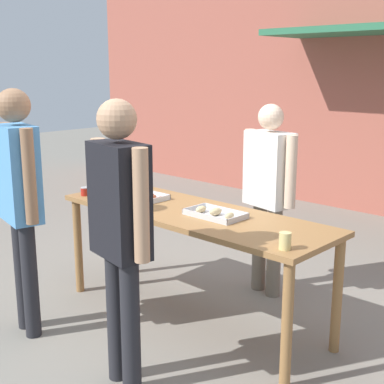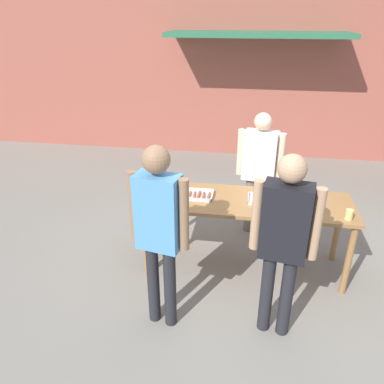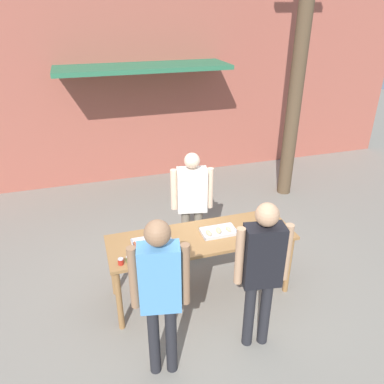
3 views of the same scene
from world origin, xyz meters
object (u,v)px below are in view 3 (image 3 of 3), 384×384
object	(u,v)px
food_tray_buns	(218,232)
food_tray_sausages	(152,243)
condiment_jar_ketchup	(129,259)
condiment_jar_mustard	(121,261)
beer_cup	(286,230)
person_server_behind_table	(192,198)
person_customer_holding_hotdog	(160,287)
person_customer_with_cup	(262,265)
utility_pole	(302,40)

from	to	relation	value
food_tray_buns	food_tray_sausages	bearing A→B (deg)	179.90
food_tray_sausages	condiment_jar_ketchup	world-z (taller)	condiment_jar_ketchup
condiment_jar_mustard	beer_cup	distance (m)	2.04
food_tray_buns	beer_cup	bearing A→B (deg)	-18.60
condiment_jar_mustard	beer_cup	xyz separation A→B (m)	(2.04, 0.01, 0.02)
condiment_jar_mustard	beer_cup	size ratio (longest dim) A/B	0.69
food_tray_sausages	person_server_behind_table	size ratio (longest dim) A/B	0.29
person_customer_holding_hotdog	person_customer_with_cup	bearing A→B (deg)	-166.05
condiment_jar_mustard	utility_pole	size ratio (longest dim) A/B	0.01
person_customer_with_cup	condiment_jar_ketchup	bearing A→B (deg)	-20.12
beer_cup	person_customer_with_cup	size ratio (longest dim) A/B	0.06
condiment_jar_ketchup	utility_pole	bearing A→B (deg)	36.50
person_server_behind_table	person_customer_holding_hotdog	xyz separation A→B (m)	(-0.87, -1.83, 0.12)
person_server_behind_table	person_customer_holding_hotdog	distance (m)	2.03
condiment_jar_mustard	utility_pole	bearing A→B (deg)	35.94
utility_pole	food_tray_buns	bearing A→B (deg)	-135.16
condiment_jar_mustard	condiment_jar_ketchup	world-z (taller)	same
food_tray_sausages	beer_cup	xyz separation A→B (m)	(1.63, -0.27, 0.04)
person_server_behind_table	utility_pole	world-z (taller)	utility_pole
food_tray_sausages	person_server_behind_table	world-z (taller)	person_server_behind_table
condiment_jar_mustard	condiment_jar_ketchup	distance (m)	0.09
food_tray_buns	person_customer_holding_hotdog	bearing A→B (deg)	-133.41
condiment_jar_mustard	person_server_behind_table	size ratio (longest dim) A/B	0.04
condiment_jar_ketchup	person_server_behind_table	bearing A→B (deg)	45.18
person_server_behind_table	person_customer_with_cup	world-z (taller)	person_customer_with_cup
condiment_jar_mustard	person_server_behind_table	distance (m)	1.58
food_tray_sausages	person_customer_with_cup	bearing A→B (deg)	-46.07
food_tray_sausages	condiment_jar_ketchup	distance (m)	0.41
person_customer_holding_hotdog	utility_pole	distance (m)	5.03
utility_pole	beer_cup	bearing A→B (deg)	-120.81
beer_cup	person_customer_holding_hotdog	world-z (taller)	person_customer_holding_hotdog
person_customer_holding_hotdog	utility_pole	size ratio (longest dim) A/B	0.32
condiment_jar_mustard	person_customer_with_cup	size ratio (longest dim) A/B	0.04
beer_cup	person_customer_holding_hotdog	xyz separation A→B (m)	(-1.76, -0.75, 0.17)
person_customer_holding_hotdog	person_customer_with_cup	world-z (taller)	person_customer_holding_hotdog
food_tray_buns	person_customer_holding_hotdog	distance (m)	1.42
condiment_jar_ketchup	food_tray_sausages	bearing A→B (deg)	39.39
food_tray_buns	beer_cup	size ratio (longest dim) A/B	4.11
food_tray_buns	person_server_behind_table	xyz separation A→B (m)	(-0.09, 0.81, 0.09)
person_server_behind_table	utility_pole	xyz separation A→B (m)	(2.43, 1.52, 1.91)
person_customer_holding_hotdog	condiment_jar_mustard	bearing A→B (deg)	-58.38
condiment_jar_mustard	condiment_jar_ketchup	xyz separation A→B (m)	(0.09, 0.01, 0.00)
person_customer_with_cup	utility_pole	distance (m)	4.38
person_server_behind_table	person_customer_holding_hotdog	bearing A→B (deg)	-104.11
food_tray_sausages	condiment_jar_ketchup	size ratio (longest dim) A/B	6.45
condiment_jar_mustard	beer_cup	bearing A→B (deg)	0.15
food_tray_buns	condiment_jar_ketchup	xyz separation A→B (m)	(-1.15, -0.26, 0.02)
food_tray_buns	person_customer_with_cup	size ratio (longest dim) A/B	0.24
beer_cup	person_server_behind_table	size ratio (longest dim) A/B	0.06
beer_cup	person_customer_with_cup	bearing A→B (deg)	-134.55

